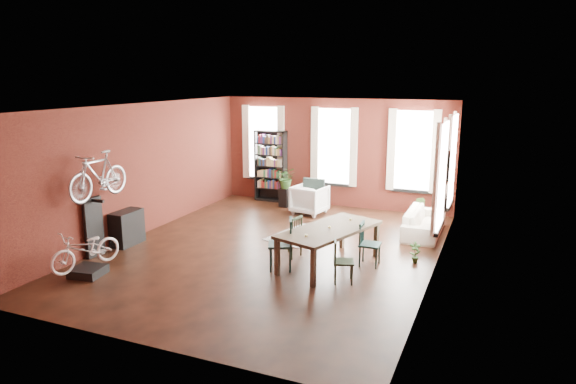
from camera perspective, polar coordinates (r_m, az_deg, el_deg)
The scene contains 19 objects.
room at distance 11.54m, azimuth 0.57°, elevation 4.34°, with size 9.00×9.04×3.22m.
dining_table at distance 10.62m, azimuth 4.60°, elevation -6.08°, with size 1.07×2.36×0.80m, color #473A2A.
dining_chair_a at distance 10.37m, azimuth -0.85°, elevation -5.83°, with size 0.48×0.48×1.04m, color #183633.
dining_chair_b at distance 11.10m, azimuth 0.24°, elevation -4.92°, with size 0.42×0.42×0.91m, color black.
dining_chair_c at distance 9.81m, azimuth 6.19°, elevation -7.68°, with size 0.38×0.38×0.82m, color black.
dining_chair_d at distance 10.71m, azimuth 9.10°, elevation -5.76°, with size 0.42×0.42×0.91m, color #193836.
bookshelf at distance 15.92m, azimuth -1.93°, elevation 2.90°, with size 1.00×0.32×2.20m, color black.
white_armchair at distance 14.56m, azimuth 2.42°, elevation -0.67°, with size 0.87×0.81×0.89m, color silver.
cream_sofa at distance 13.11m, azimuth 14.92°, elevation -2.80°, with size 2.08×0.61×0.81m, color beige.
striped_rug at distance 12.66m, azimuth 1.40°, elevation -4.80°, with size 1.07×1.71×0.01m, color black.
bike_trainer at distance 10.91m, azimuth -21.33°, elevation -8.21°, with size 0.58×0.58×0.17m, color black.
bike_wall_rack at distance 11.83m, azimuth -20.77°, elevation -3.67°, with size 0.16×0.60×1.30m, color black.
console_table at distance 12.45m, azimuth -17.45°, elevation -3.81°, with size 0.40×0.80×0.80m, color black.
plant_stand at distance 15.34m, azimuth -0.36°, elevation -0.62°, with size 0.28×0.28×0.55m, color black.
plant_by_sofa at distance 14.56m, azimuth 14.30°, elevation -2.32°, with size 0.34×0.61×0.27m, color #315823.
plant_small at distance 11.14m, azimuth 13.89°, elevation -7.26°, with size 0.24×0.46×0.16m, color #2A5321.
bicycle_floor at distance 10.63m, azimuth -21.68°, elevation -4.16°, with size 0.51×0.77×1.46m, color silver.
bicycle_hung at distance 11.35m, azimuth -20.44°, elevation 3.37°, with size 0.47×1.00×1.66m, color #A5A8AD.
plant_on_stand at distance 15.24m, azimuth -0.20°, elevation 1.32°, with size 0.58×0.64×0.50m, color #2A5321.
Camera 1 is at (4.56, -9.95, 3.83)m, focal length 32.00 mm.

